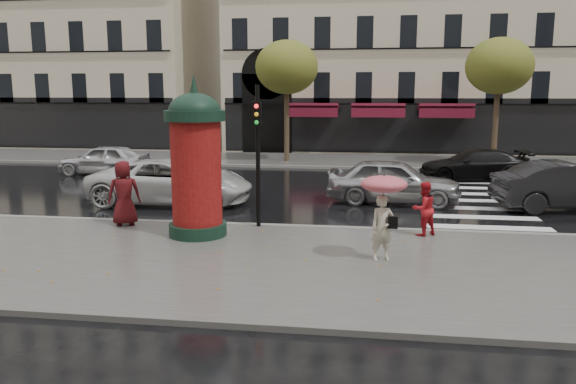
# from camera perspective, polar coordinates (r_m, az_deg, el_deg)

# --- Properties ---
(ground) EXTENTS (160.00, 160.00, 0.00)m
(ground) POSITION_cam_1_polar(r_m,az_deg,el_deg) (13.43, -2.63, -6.86)
(ground) COLOR black
(ground) RESTS_ON ground
(near_sidewalk) EXTENTS (90.00, 7.00, 0.12)m
(near_sidewalk) POSITION_cam_1_polar(r_m,az_deg,el_deg) (12.94, -3.05, -7.25)
(near_sidewalk) COLOR #474744
(near_sidewalk) RESTS_ON ground
(far_sidewalk) EXTENTS (90.00, 6.00, 0.12)m
(far_sidewalk) POSITION_cam_1_polar(r_m,az_deg,el_deg) (31.94, 3.69, 3.23)
(far_sidewalk) COLOR #474744
(far_sidewalk) RESTS_ON ground
(near_kerb) EXTENTS (90.00, 0.25, 0.14)m
(near_kerb) POSITION_cam_1_polar(r_m,az_deg,el_deg) (16.26, -0.68, -3.55)
(near_kerb) COLOR slate
(near_kerb) RESTS_ON ground
(far_kerb) EXTENTS (90.00, 0.25, 0.14)m
(far_kerb) POSITION_cam_1_polar(r_m,az_deg,el_deg) (28.97, 3.23, 2.54)
(far_kerb) COLOR slate
(far_kerb) RESTS_ON ground
(zebra_crossing) EXTENTS (3.60, 11.75, 0.01)m
(zebra_crossing) POSITION_cam_1_polar(r_m,az_deg,el_deg) (22.84, 16.99, -0.14)
(zebra_crossing) COLOR silver
(zebra_crossing) RESTS_ON ground
(tree_far_left) EXTENTS (3.40, 3.40, 6.64)m
(tree_far_left) POSITION_cam_1_polar(r_m,az_deg,el_deg) (30.95, -0.13, 12.51)
(tree_far_left) COLOR #38281C
(tree_far_left) RESTS_ON ground
(tree_far_right) EXTENTS (3.40, 3.40, 6.64)m
(tree_far_right) POSITION_cam_1_polar(r_m,az_deg,el_deg) (31.34, 20.66, 11.84)
(tree_far_right) COLOR #38281C
(tree_far_right) RESTS_ON ground
(woman_umbrella) EXTENTS (1.05, 1.05, 2.02)m
(woman_umbrella) POSITION_cam_1_polar(r_m,az_deg,el_deg) (12.83, 9.66, -1.13)
(woman_umbrella) COLOR beige
(woman_umbrella) RESTS_ON near_sidewalk
(woman_red) EXTENTS (0.89, 0.85, 1.46)m
(woman_red) POSITION_cam_1_polar(r_m,az_deg,el_deg) (15.40, 13.61, -1.65)
(woman_red) COLOR red
(woman_red) RESTS_ON near_sidewalk
(man_burgundy) EXTENTS (1.08, 0.91, 1.88)m
(man_burgundy) POSITION_cam_1_polar(r_m,az_deg,el_deg) (16.76, -16.32, -0.09)
(man_burgundy) COLOR #4A0E12
(man_burgundy) RESTS_ON near_sidewalk
(morris_column) EXTENTS (1.59, 1.59, 4.27)m
(morris_column) POSITION_cam_1_polar(r_m,az_deg,el_deg) (14.98, -9.33, 3.27)
(morris_column) COLOR black
(morris_column) RESTS_ON near_sidewalk
(traffic_light) EXTENTS (0.27, 0.38, 4.00)m
(traffic_light) POSITION_cam_1_polar(r_m,az_deg,el_deg) (15.69, -3.12, 5.09)
(traffic_light) COLOR black
(traffic_light) RESTS_ON near_sidewalk
(car_silver) EXTENTS (4.82, 2.28, 1.59)m
(car_silver) POSITION_cam_1_polar(r_m,az_deg,el_deg) (20.23, 10.68, 1.11)
(car_silver) COLOR #9A9A9E
(car_silver) RESTS_ON ground
(car_darkgrey) EXTENTS (5.11, 2.37, 1.62)m
(car_darkgrey) POSITION_cam_1_polar(r_m,az_deg,el_deg) (20.91, 26.78, 0.51)
(car_darkgrey) COLOR black
(car_darkgrey) RESTS_ON ground
(car_white) EXTENTS (5.79, 2.82, 1.58)m
(car_white) POSITION_cam_1_polar(r_m,az_deg,el_deg) (20.24, -11.75, 1.06)
(car_white) COLOR silver
(car_white) RESTS_ON ground
(car_black) EXTENTS (4.95, 2.47, 1.38)m
(car_black) POSITION_cam_1_polar(r_m,az_deg,el_deg) (26.39, 18.32, 2.64)
(car_black) COLOR black
(car_black) RESTS_ON ground
(car_far_silver) EXTENTS (4.33, 1.88, 1.45)m
(car_far_silver) POSITION_cam_1_polar(r_m,az_deg,el_deg) (28.06, -18.17, 3.15)
(car_far_silver) COLOR silver
(car_far_silver) RESTS_ON ground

